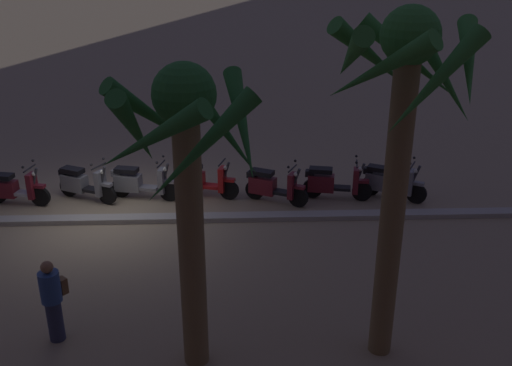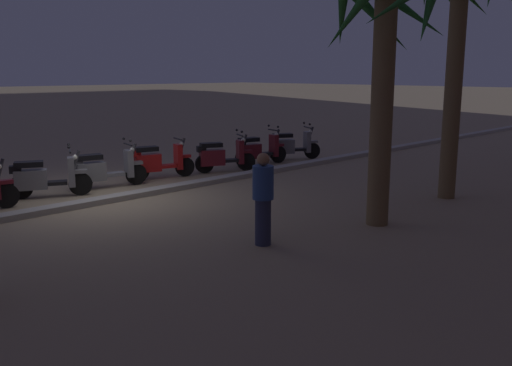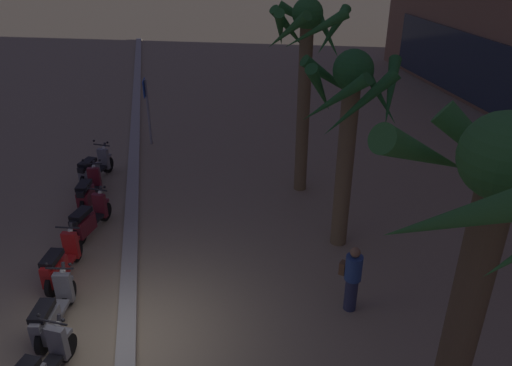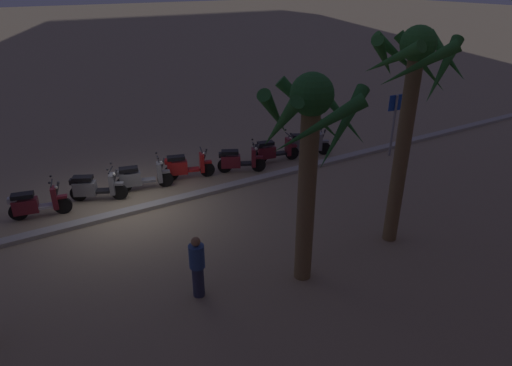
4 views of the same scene
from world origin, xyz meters
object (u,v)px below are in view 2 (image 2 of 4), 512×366
at_px(crossing_sign, 387,111).
at_px(palm_tree_near_sign, 458,6).
at_px(scooter_grey_mid_centre, 103,170).
at_px(pedestrian_window_shopping, 263,197).
at_px(scooter_maroon_mid_rear, 221,156).
at_px(scooter_grey_mid_front, 44,178).
at_px(scooter_grey_gap_after_mid, 291,146).
at_px(palm_tree_by_mall_entrance, 385,28).
at_px(scooter_maroon_lead_nearest, 257,150).
at_px(scooter_red_tail_end, 157,161).

xyz_separation_m(crossing_sign, palm_tree_near_sign, (4.50, 4.37, 2.60)).
xyz_separation_m(scooter_grey_mid_centre, crossing_sign, (-9.38, 1.95, 1.05)).
xyz_separation_m(scooter_grey_mid_centre, pedestrian_window_shopping, (0.51, 5.86, 0.34)).
distance_m(scooter_maroon_mid_rear, scooter_grey_mid_front, 4.94).
height_order(scooter_grey_gap_after_mid, palm_tree_near_sign, palm_tree_near_sign).
relative_size(scooter_maroon_mid_rear, palm_tree_by_mall_entrance, 0.33).
bearing_deg(palm_tree_by_mall_entrance, crossing_sign, -148.93).
bearing_deg(scooter_grey_gap_after_mid, pedestrian_window_shopping, 38.56).
relative_size(scooter_grey_gap_after_mid, crossing_sign, 0.66).
bearing_deg(palm_tree_near_sign, scooter_maroon_mid_rear, -76.70).
xyz_separation_m(scooter_maroon_mid_rear, palm_tree_by_mall_entrance, (1.60, 6.12, 3.04)).
bearing_deg(scooter_grey_gap_after_mid, crossing_sign, 148.66).
bearing_deg(scooter_grey_mid_centre, palm_tree_by_mall_entrance, 106.03).
bearing_deg(scooter_maroon_lead_nearest, scooter_maroon_mid_rear, 5.29).
xyz_separation_m(crossing_sign, palm_tree_by_mall_entrance, (7.52, 4.53, 1.99)).
relative_size(scooter_maroon_lead_nearest, palm_tree_near_sign, 0.33).
bearing_deg(scooter_red_tail_end, scooter_grey_gap_after_mid, 176.49).
height_order(scooter_maroon_lead_nearest, scooter_grey_mid_centre, same).
bearing_deg(scooter_maroon_lead_nearest, pedestrian_window_shopping, 45.43).
bearing_deg(scooter_grey_gap_after_mid, scooter_grey_mid_centre, -2.01).
xyz_separation_m(scooter_red_tail_end, pedestrian_window_shopping, (2.13, 5.93, 0.33)).
height_order(scooter_maroon_lead_nearest, scooter_grey_mid_front, same).
xyz_separation_m(scooter_red_tail_end, palm_tree_by_mall_entrance, (-0.24, 6.55, 3.03)).
height_order(scooter_grey_mid_front, crossing_sign, crossing_sign).
relative_size(palm_tree_by_mall_entrance, palm_tree_near_sign, 0.87).
bearing_deg(scooter_grey_mid_front, scooter_red_tail_end, -178.78).
distance_m(scooter_maroon_mid_rear, palm_tree_near_sign, 7.13).
relative_size(scooter_maroon_lead_nearest, scooter_maroon_mid_rear, 1.12).
bearing_deg(scooter_grey_mid_centre, scooter_red_tail_end, -177.42).
height_order(scooter_grey_mid_centre, palm_tree_near_sign, palm_tree_near_sign).
xyz_separation_m(scooter_maroon_mid_rear, crossing_sign, (-5.91, 1.60, 1.05)).
height_order(scooter_red_tail_end, scooter_grey_mid_centre, scooter_grey_mid_centre).
bearing_deg(pedestrian_window_shopping, scooter_grey_gap_after_mid, -141.44).
distance_m(scooter_grey_mid_front, palm_tree_near_sign, 9.67).
height_order(scooter_grey_mid_front, palm_tree_near_sign, palm_tree_near_sign).
bearing_deg(pedestrian_window_shopping, scooter_maroon_mid_rear, -125.88).
distance_m(scooter_grey_gap_after_mid, scooter_grey_mid_centre, 6.55).
relative_size(scooter_maroon_lead_nearest, scooter_grey_mid_front, 1.09).
distance_m(scooter_grey_gap_after_mid, palm_tree_by_mall_entrance, 8.38).
distance_m(scooter_grey_gap_after_mid, scooter_maroon_mid_rear, 3.09).
relative_size(scooter_maroon_lead_nearest, scooter_red_tail_end, 1.04).
height_order(scooter_maroon_lead_nearest, crossing_sign, crossing_sign).
bearing_deg(palm_tree_by_mall_entrance, scooter_grey_mid_front, -62.88).
relative_size(scooter_red_tail_end, scooter_grey_mid_centre, 0.94).
xyz_separation_m(scooter_grey_mid_centre, palm_tree_by_mall_entrance, (-1.86, 6.48, 3.04)).
bearing_deg(palm_tree_near_sign, scooter_grey_mid_centre, -52.36).
height_order(scooter_maroon_mid_rear, palm_tree_near_sign, palm_tree_near_sign).
bearing_deg(scooter_grey_gap_after_mid, scooter_red_tail_end, -3.51).
xyz_separation_m(scooter_grey_mid_front, pedestrian_window_shopping, (-0.95, 5.87, 0.34)).
relative_size(scooter_maroon_mid_rear, pedestrian_window_shopping, 1.06).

